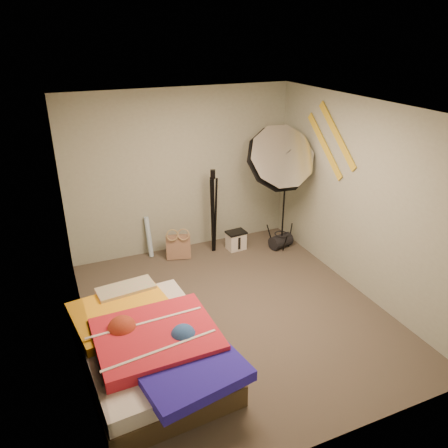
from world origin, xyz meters
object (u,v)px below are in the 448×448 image
camera_tripod (213,206)px  duffel_bag (281,241)px  wrapping_roll (149,237)px  tote_bag (178,247)px  bed (149,346)px  photo_umbrella (279,160)px  camera_case (236,241)px

camera_tripod → duffel_bag: bearing=-17.2°
duffel_bag → wrapping_roll: bearing=151.1°
wrapping_roll → duffel_bag: size_ratio=1.77×
tote_bag → bed: 2.39m
wrapping_roll → camera_tripod: (0.97, -0.24, 0.45)m
wrapping_roll → duffel_bag: wrapping_roll is taller
tote_bag → bed: bed is taller
photo_umbrella → bed: bearing=-144.5°
wrapping_roll → camera_tripod: camera_tripod is taller
tote_bag → wrapping_roll: wrapping_roll is taller
camera_case → camera_tripod: 0.72m
camera_case → camera_tripod: bearing=161.5°
camera_case → photo_umbrella: photo_umbrella is taller
bed → wrapping_roll: bearing=75.8°
tote_bag → camera_tripod: 0.82m
bed → camera_tripod: (1.58, 2.18, 0.49)m
tote_bag → photo_umbrella: bearing=-1.4°
camera_tripod → bed: bearing=-126.0°
wrapping_roll → bed: size_ratio=0.30×
duffel_bag → bed: 3.22m
tote_bag → photo_umbrella: 2.01m
tote_bag → duffel_bag: bearing=4.3°
camera_case → duffel_bag: 0.73m
camera_case → bed: bed is taller
tote_bag → bed: bearing=-99.4°
tote_bag → camera_tripod: size_ratio=0.28×
bed → camera_case: bearing=47.2°
duffel_bag → photo_umbrella: (-0.18, -0.12, 1.40)m
tote_bag → wrapping_roll: 0.48m
duffel_bag → bed: size_ratio=0.17×
tote_bag → wrapping_roll: (-0.39, 0.25, 0.13)m
wrapping_roll → duffel_bag: 2.10m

